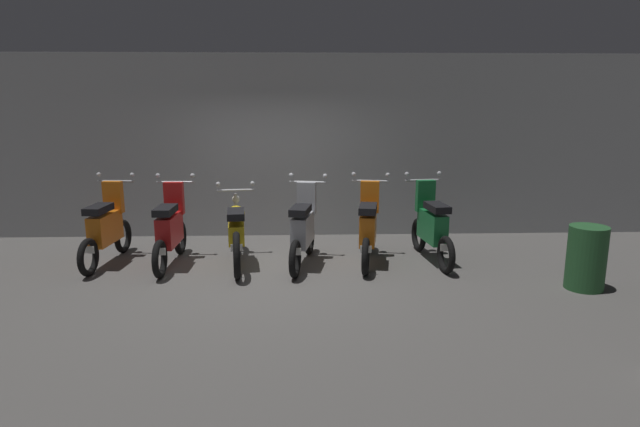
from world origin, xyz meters
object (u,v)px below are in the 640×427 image
motorbike_slot_4 (368,228)px  motorbike_slot_0 (107,228)px  trash_bin (586,258)px  motorbike_slot_5 (431,226)px  motorbike_slot_1 (170,229)px  motorbike_slot_2 (237,231)px  motorbike_slot_3 (303,229)px

motorbike_slot_4 → motorbike_slot_0: bearing=178.3°
motorbike_slot_4 → trash_bin: motorbike_slot_4 is taller
motorbike_slot_0 → motorbike_slot_5: bearing=-0.7°
motorbike_slot_4 → motorbike_slot_5: (0.95, 0.06, 0.00)m
motorbike_slot_1 → motorbike_slot_5: bearing=1.0°
motorbike_slot_1 → motorbike_slot_2: size_ratio=0.86×
motorbike_slot_1 → trash_bin: 5.66m
motorbike_slot_5 → motorbike_slot_1: bearing=-179.0°
motorbike_slot_0 → motorbike_slot_2: motorbike_slot_0 is taller
motorbike_slot_0 → trash_bin: (6.48, -1.34, -0.12)m
motorbike_slot_2 → motorbike_slot_5: size_ratio=1.16×
motorbike_slot_1 → motorbike_slot_4: same height
motorbike_slot_0 → motorbike_slot_2: (1.92, -0.13, -0.04)m
trash_bin → motorbike_slot_5: bearing=142.6°
motorbike_slot_0 → motorbike_slot_3: same height
motorbike_slot_1 → motorbike_slot_5: same height
motorbike_slot_0 → motorbike_slot_3: size_ratio=1.01×
motorbike_slot_2 → trash_bin: size_ratio=2.37×
motorbike_slot_2 → motorbike_slot_3: motorbike_slot_3 is taller
motorbike_slot_1 → motorbike_slot_5: (3.84, 0.07, 0.00)m
trash_bin → motorbike_slot_2: bearing=165.1°
motorbike_slot_4 → motorbike_slot_5: 0.95m
motorbike_slot_5 → trash_bin: bearing=-37.4°
motorbike_slot_0 → motorbike_slot_3: (2.89, -0.19, 0.00)m
motorbike_slot_1 → trash_bin: (5.52, -1.22, -0.12)m
motorbike_slot_1 → motorbike_slot_3: bearing=-1.9°
motorbike_slot_4 → motorbike_slot_5: bearing=3.4°
motorbike_slot_4 → motorbike_slot_5: size_ratio=0.99×
motorbike_slot_1 → motorbike_slot_4: 2.89m
motorbike_slot_1 → trash_bin: motorbike_slot_1 is taller
motorbike_slot_2 → motorbike_slot_3: (0.97, -0.06, 0.04)m
motorbike_slot_0 → motorbike_slot_4: same height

